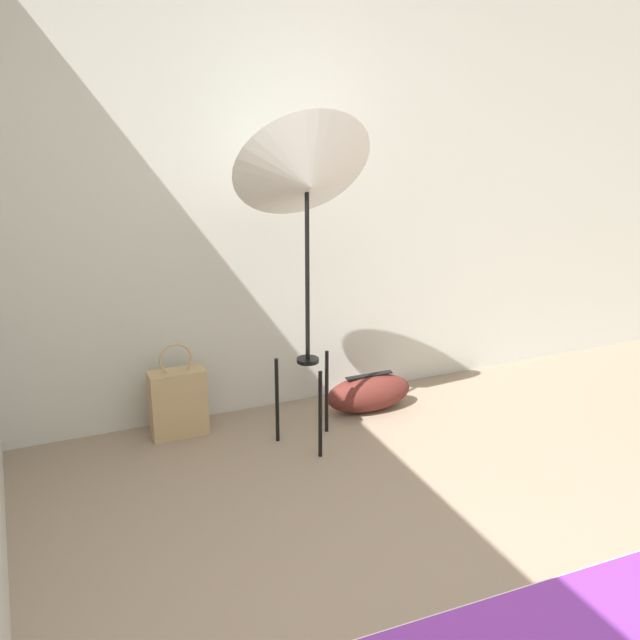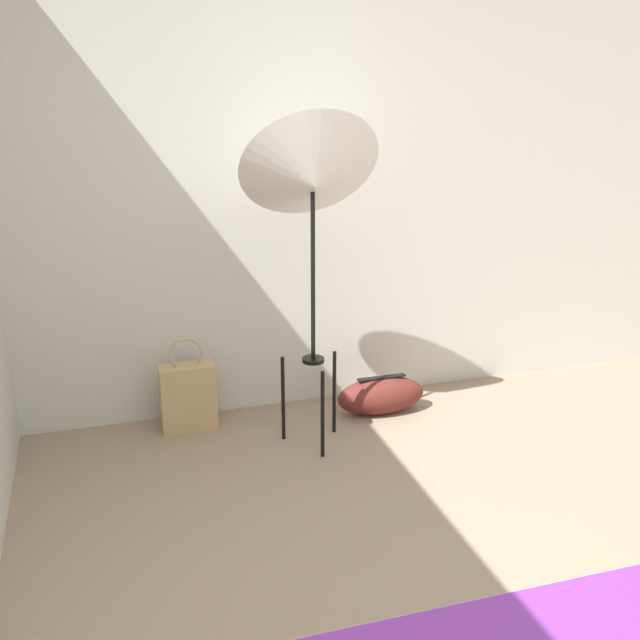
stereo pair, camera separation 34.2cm
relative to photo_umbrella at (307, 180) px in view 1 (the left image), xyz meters
The scene contains 4 objects.
wall_back 0.57m from the photo_umbrella, 106.08° to the left, with size 8.00×0.05×2.60m.
photo_umbrella is the anchor object (origin of this frame).
tote_bag 1.36m from the photo_umbrella, 149.91° to the left, with size 0.29×0.12×0.52m.
duffel_bag 1.36m from the photo_umbrella, 26.18° to the left, with size 0.51×0.21×0.22m.
Camera 1 is at (-1.16, -1.31, 1.83)m, focal length 42.00 mm.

